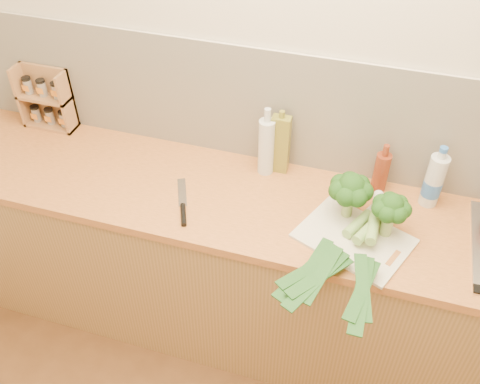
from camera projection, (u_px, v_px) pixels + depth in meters
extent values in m
plane|color=beige|center=(309.00, 86.00, 2.16)|extent=(3.50, 0.00, 3.50)
cube|color=silver|center=(306.00, 114.00, 2.24)|extent=(3.20, 0.02, 0.54)
cube|color=#A27843|center=(281.00, 279.00, 2.53)|extent=(3.20, 0.60, 0.86)
cube|color=#D27F3E|center=(286.00, 210.00, 2.23)|extent=(3.20, 0.62, 0.04)
cube|color=white|center=(354.00, 238.00, 2.07)|extent=(0.49, 0.43, 0.01)
cylinder|color=#98B368|center=(348.00, 207.00, 2.13)|extent=(0.04, 0.04, 0.09)
sphere|color=#10350E|center=(351.00, 186.00, 2.06)|extent=(0.11, 0.11, 0.11)
sphere|color=#10350E|center=(363.00, 192.00, 2.06)|extent=(0.08, 0.08, 0.08)
sphere|color=#10350E|center=(360.00, 185.00, 2.09)|extent=(0.08, 0.08, 0.08)
sphere|color=#10350E|center=(350.00, 181.00, 2.11)|extent=(0.08, 0.08, 0.08)
sphere|color=#10350E|center=(340.00, 184.00, 2.10)|extent=(0.08, 0.08, 0.08)
sphere|color=#10350E|center=(339.00, 191.00, 2.07)|extent=(0.08, 0.08, 0.08)
sphere|color=#10350E|center=(346.00, 197.00, 2.04)|extent=(0.08, 0.08, 0.08)
sphere|color=#10350E|center=(357.00, 197.00, 2.04)|extent=(0.08, 0.08, 0.08)
cylinder|color=#98B368|center=(387.00, 224.00, 2.05)|extent=(0.05, 0.05, 0.09)
sphere|color=#10350E|center=(392.00, 205.00, 1.98)|extent=(0.09, 0.09, 0.09)
sphere|color=#10350E|center=(403.00, 210.00, 1.98)|extent=(0.07, 0.07, 0.07)
sphere|color=#10350E|center=(399.00, 203.00, 2.01)|extent=(0.07, 0.07, 0.07)
sphere|color=#10350E|center=(390.00, 200.00, 2.02)|extent=(0.07, 0.07, 0.07)
sphere|color=#10350E|center=(382.00, 203.00, 2.01)|extent=(0.07, 0.07, 0.07)
sphere|color=#10350E|center=(381.00, 209.00, 1.99)|extent=(0.07, 0.07, 0.07)
sphere|color=#10350E|center=(388.00, 214.00, 1.97)|extent=(0.07, 0.07, 0.07)
sphere|color=#10350E|center=(398.00, 215.00, 1.96)|extent=(0.07, 0.07, 0.07)
cylinder|color=white|center=(376.00, 206.00, 2.16)|extent=(0.09, 0.13, 0.04)
cylinder|color=#82B259|center=(358.00, 224.00, 2.09)|extent=(0.11, 0.16, 0.04)
cube|color=#1B491A|center=(310.00, 268.00, 1.92)|extent=(0.21, 0.27, 0.02)
cube|color=#1B491A|center=(307.00, 271.00, 1.91)|extent=(0.19, 0.33, 0.01)
cube|color=#1B491A|center=(312.00, 266.00, 1.93)|extent=(0.11, 0.28, 0.02)
cylinder|color=white|center=(387.00, 211.00, 2.12)|extent=(0.09, 0.13, 0.04)
cylinder|color=#82B259|center=(368.00, 230.00, 2.04)|extent=(0.11, 0.16, 0.04)
cube|color=#1B491A|center=(320.00, 276.00, 1.87)|extent=(0.21, 0.27, 0.02)
cube|color=#1B491A|center=(317.00, 279.00, 1.86)|extent=(0.19, 0.33, 0.01)
cube|color=#1B491A|center=(322.00, 274.00, 1.87)|extent=(0.11, 0.28, 0.02)
cylinder|color=white|center=(377.00, 204.00, 2.12)|extent=(0.04, 0.13, 0.04)
cylinder|color=#82B259|center=(373.00, 227.00, 2.03)|extent=(0.04, 0.16, 0.04)
cube|color=#1B491A|center=(362.00, 290.00, 1.81)|extent=(0.10, 0.30, 0.02)
cube|color=#1B491A|center=(361.00, 294.00, 1.79)|extent=(0.05, 0.34, 0.01)
cube|color=#1B491A|center=(363.00, 287.00, 1.81)|extent=(0.10, 0.28, 0.02)
cube|color=silver|center=(182.00, 192.00, 2.28)|extent=(0.10, 0.18, 0.00)
cylinder|color=black|center=(183.00, 215.00, 2.16)|extent=(0.07, 0.12, 0.02)
cube|color=tan|center=(50.00, 94.00, 2.58)|extent=(0.26, 0.02, 0.31)
cube|color=tan|center=(52.00, 124.00, 2.65)|extent=(0.26, 0.10, 0.02)
cube|color=tan|center=(45.00, 97.00, 2.54)|extent=(0.26, 0.10, 0.02)
cube|color=tan|center=(23.00, 95.00, 2.58)|extent=(0.01, 0.10, 0.31)
cube|color=tan|center=(68.00, 103.00, 2.52)|extent=(0.01, 0.10, 0.31)
cylinder|color=gray|center=(36.00, 114.00, 2.64)|extent=(0.04, 0.04, 0.07)
cylinder|color=gray|center=(50.00, 117.00, 2.62)|extent=(0.04, 0.04, 0.07)
cylinder|color=gray|center=(64.00, 119.00, 2.60)|extent=(0.04, 0.04, 0.07)
cylinder|color=gray|center=(28.00, 86.00, 2.53)|extent=(0.04, 0.04, 0.07)
cylinder|color=gray|center=(42.00, 89.00, 2.52)|extent=(0.04, 0.04, 0.07)
cylinder|color=gray|center=(57.00, 91.00, 2.50)|extent=(0.04, 0.04, 0.07)
cube|color=olive|center=(280.00, 144.00, 2.31)|extent=(0.08, 0.05, 0.28)
cylinder|color=olive|center=(282.00, 114.00, 2.20)|extent=(0.02, 0.02, 0.03)
cylinder|color=silver|center=(266.00, 147.00, 2.30)|extent=(0.07, 0.07, 0.27)
cylinder|color=silver|center=(268.00, 115.00, 2.19)|extent=(0.03, 0.03, 0.06)
cylinder|color=maroon|center=(381.00, 172.00, 2.24)|extent=(0.06, 0.06, 0.18)
cylinder|color=maroon|center=(386.00, 150.00, 2.17)|extent=(0.03, 0.03, 0.05)
cylinder|color=silver|center=(434.00, 181.00, 2.16)|extent=(0.08, 0.08, 0.24)
cylinder|color=silver|center=(442.00, 155.00, 2.07)|extent=(0.03, 0.03, 0.03)
cylinder|color=blue|center=(432.00, 188.00, 2.18)|extent=(0.08, 0.08, 0.07)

